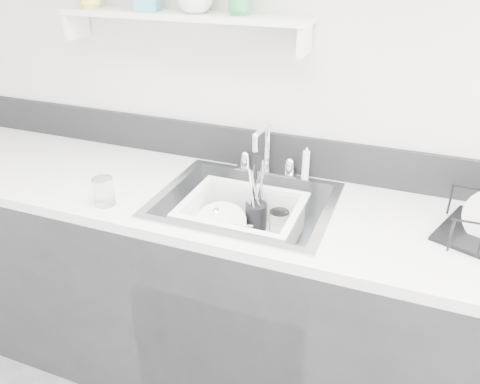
% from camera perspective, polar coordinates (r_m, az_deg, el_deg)
% --- Properties ---
extents(counter_run, '(3.20, 0.62, 0.92)m').
position_cam_1_polar(counter_run, '(1.98, 0.54, -12.82)').
color(counter_run, black).
rests_on(counter_run, ground).
extents(backsplash, '(3.20, 0.02, 0.16)m').
position_cam_1_polar(backsplash, '(1.94, 3.75, 4.99)').
color(backsplash, black).
rests_on(backsplash, counter_run).
extents(sink, '(0.64, 0.52, 0.20)m').
position_cam_1_polar(sink, '(1.76, 0.59, -3.62)').
color(sink, silver).
rests_on(sink, counter_run).
extents(faucet, '(0.26, 0.18, 0.23)m').
position_cam_1_polar(faucet, '(1.90, 3.24, 3.87)').
color(faucet, silver).
rests_on(faucet, counter_run).
extents(side_sprayer, '(0.03, 0.03, 0.14)m').
position_cam_1_polar(side_sprayer, '(1.86, 8.03, 3.50)').
color(side_sprayer, white).
rests_on(side_sprayer, counter_run).
extents(wall_shelf, '(1.00, 0.16, 0.12)m').
position_cam_1_polar(wall_shelf, '(1.87, -7.34, 20.33)').
color(wall_shelf, silver).
rests_on(wall_shelf, room_shell).
extents(wash_tub, '(0.52, 0.47, 0.17)m').
position_cam_1_polar(wash_tub, '(1.74, 0.25, -3.79)').
color(wash_tub, white).
rests_on(wash_tub, sink).
extents(plate_stack, '(0.24, 0.24, 0.10)m').
position_cam_1_polar(plate_stack, '(1.79, -2.17, -4.56)').
color(plate_stack, white).
rests_on(plate_stack, wash_tub).
extents(utensil_cup, '(0.08, 0.08, 0.28)m').
position_cam_1_polar(utensil_cup, '(1.81, 1.96, -2.71)').
color(utensil_cup, black).
rests_on(utensil_cup, wash_tub).
extents(ladle, '(0.23, 0.25, 0.07)m').
position_cam_1_polar(ladle, '(1.78, -2.34, -4.22)').
color(ladle, silver).
rests_on(ladle, wash_tub).
extents(tumbler_in_tub, '(0.09, 0.09, 0.11)m').
position_cam_1_polar(tumbler_in_tub, '(1.77, 4.77, -3.92)').
color(tumbler_in_tub, white).
rests_on(tumbler_in_tub, wash_tub).
extents(tumbler_counter, '(0.08, 0.08, 0.10)m').
position_cam_1_polar(tumbler_counter, '(1.74, -16.27, 0.06)').
color(tumbler_counter, white).
rests_on(tumbler_counter, counter_run).
extents(bowl_small, '(0.11, 0.11, 0.03)m').
position_cam_1_polar(bowl_small, '(1.71, 2.81, -6.63)').
color(bowl_small, white).
rests_on(bowl_small, wash_tub).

